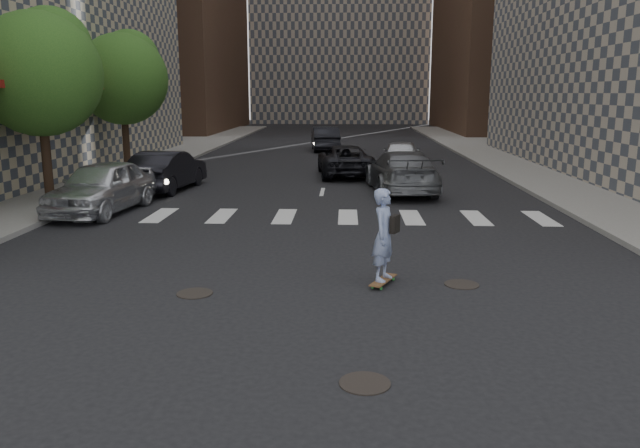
# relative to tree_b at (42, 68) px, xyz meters

# --- Properties ---
(ground) EXTENTS (160.00, 160.00, 0.00)m
(ground) POSITION_rel_tree_b_xyz_m (9.45, -11.14, -4.65)
(ground) COLOR black
(ground) RESTS_ON ground
(sidewalk_left) EXTENTS (13.00, 80.00, 0.15)m
(sidewalk_left) POSITION_rel_tree_b_xyz_m (-5.05, 8.86, -4.57)
(sidewalk_left) COLOR gray
(sidewalk_left) RESTS_ON ground
(sidewalk_right) EXTENTS (13.00, 80.00, 0.15)m
(sidewalk_right) POSITION_rel_tree_b_xyz_m (23.95, 8.86, -4.57)
(sidewalk_right) COLOR gray
(sidewalk_right) RESTS_ON ground
(tree_b) EXTENTS (4.20, 4.20, 6.60)m
(tree_b) POSITION_rel_tree_b_xyz_m (0.00, 0.00, 0.00)
(tree_b) COLOR #382619
(tree_b) RESTS_ON sidewalk_left
(tree_c) EXTENTS (4.20, 4.20, 6.60)m
(tree_c) POSITION_rel_tree_b_xyz_m (0.00, 8.00, 0.00)
(tree_c) COLOR #382619
(tree_c) RESTS_ON sidewalk_left
(manhole_a) EXTENTS (0.70, 0.70, 0.02)m
(manhole_a) POSITION_rel_tree_b_xyz_m (10.65, -13.64, -4.64)
(manhole_a) COLOR black
(manhole_a) RESTS_ON ground
(manhole_b) EXTENTS (0.70, 0.70, 0.02)m
(manhole_b) POSITION_rel_tree_b_xyz_m (7.45, -9.94, -4.64)
(manhole_b) COLOR black
(manhole_b) RESTS_ON ground
(manhole_c) EXTENTS (0.70, 0.70, 0.02)m
(manhole_c) POSITION_rel_tree_b_xyz_m (12.75, -9.14, -4.64)
(manhole_c) COLOR black
(manhole_c) RESTS_ON ground
(skateboarder) EXTENTS (0.69, 1.01, 1.98)m
(skateboarder) POSITION_rel_tree_b_xyz_m (11.16, -9.18, -3.61)
(skateboarder) COLOR brown
(skateboarder) RESTS_ON ground
(silver_sedan) EXTENTS (2.54, 5.15, 1.69)m
(silver_sedan) POSITION_rel_tree_b_xyz_m (2.45, -1.69, -3.80)
(silver_sedan) COLOR silver
(silver_sedan) RESTS_ON ground
(traffic_car_a) EXTENTS (2.20, 4.97, 1.59)m
(traffic_car_a) POSITION_rel_tree_b_xyz_m (3.23, 3.08, -3.85)
(traffic_car_a) COLOR black
(traffic_car_a) RESTS_ON ground
(traffic_car_b) EXTENTS (2.80, 5.84, 1.64)m
(traffic_car_b) POSITION_rel_tree_b_xyz_m (12.55, 2.86, -3.83)
(traffic_car_b) COLOR #595C61
(traffic_car_b) RESTS_ON ground
(traffic_car_c) EXTENTS (2.85, 5.39, 1.44)m
(traffic_car_c) POSITION_rel_tree_b_xyz_m (10.34, 7.77, -3.92)
(traffic_car_c) COLOR black
(traffic_car_c) RESTS_ON ground
(traffic_car_d) EXTENTS (2.24, 4.75, 1.57)m
(traffic_car_d) POSITION_rel_tree_b_xyz_m (13.13, 9.91, -3.86)
(traffic_car_d) COLOR #AEB0B6
(traffic_car_d) RESTS_ON ground
(traffic_car_e) EXTENTS (2.17, 5.01, 1.60)m
(traffic_car_e) POSITION_rel_tree_b_xyz_m (8.97, 20.79, -3.84)
(traffic_car_e) COLOR black
(traffic_car_e) RESTS_ON ground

